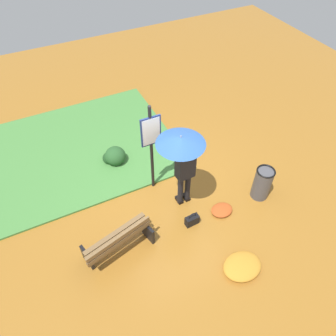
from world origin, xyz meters
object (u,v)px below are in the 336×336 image
object	(u,v)px
person_with_umbrella	(183,154)
trash_bin	(262,183)
handbag	(192,220)
park_bench	(118,241)
info_sign_post	(151,140)

from	to	relation	value
person_with_umbrella	trash_bin	distance (m)	2.17
handbag	trash_bin	xyz separation A→B (m)	(-1.79, -0.00, 0.29)
person_with_umbrella	trash_bin	xyz separation A→B (m)	(-1.74, 0.62, -1.13)
handbag	trash_bin	bearing A→B (deg)	-179.90
park_bench	trash_bin	size ratio (longest dim) A/B	1.71
info_sign_post	park_bench	distance (m)	2.13
park_bench	person_with_umbrella	bearing A→B (deg)	-161.03
park_bench	trash_bin	world-z (taller)	trash_bin
info_sign_post	handbag	bearing A→B (deg)	102.44
park_bench	trash_bin	distance (m)	3.42
trash_bin	person_with_umbrella	bearing A→B (deg)	-19.51
person_with_umbrella	park_bench	xyz separation A→B (m)	(1.67, 0.58, -1.15)
info_sign_post	handbag	xyz separation A→B (m)	(-0.30, 1.35, -1.32)
info_sign_post	park_bench	world-z (taller)	info_sign_post
person_with_umbrella	info_sign_post	distance (m)	0.82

